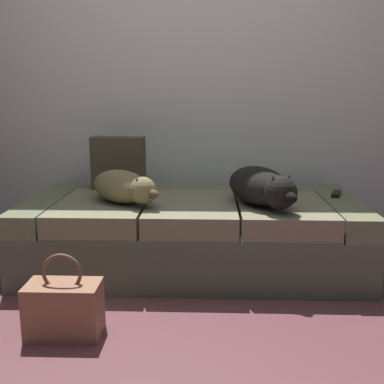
{
  "coord_description": "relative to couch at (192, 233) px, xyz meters",
  "views": [
    {
      "loc": [
        0.09,
        -1.61,
        1.06
      ],
      "look_at": [
        0.0,
        1.05,
        0.48
      ],
      "focal_mm": 43.63,
      "sensor_mm": 36.0,
      "label": 1
    }
  ],
  "objects": [
    {
      "name": "ground_plane",
      "position": [
        0.0,
        -1.1,
        -0.21
      ],
      "size": [
        10.0,
        10.0,
        0.0
      ],
      "primitive_type": "plane",
      "color": "brown"
    },
    {
      "name": "back_wall",
      "position": [
        0.0,
        0.65,
        1.19
      ],
      "size": [
        6.4,
        0.1,
        2.8
      ],
      "primitive_type": "cube",
      "color": "white",
      "rests_on": "ground"
    },
    {
      "name": "couch",
      "position": [
        0.0,
        0.0,
        0.0
      ],
      "size": [
        1.97,
        0.94,
        0.43
      ],
      "color": "#535947",
      "rests_on": "ground"
    },
    {
      "name": "dog_tan",
      "position": [
        -0.38,
        -0.14,
        0.31
      ],
      "size": [
        0.48,
        0.44,
        0.19
      ],
      "color": "olive",
      "rests_on": "couch"
    },
    {
      "name": "dog_dark",
      "position": [
        0.39,
        -0.17,
        0.32
      ],
      "size": [
        0.44,
        0.6,
        0.21
      ],
      "color": "black",
      "rests_on": "couch"
    },
    {
      "name": "tv_remote",
      "position": [
        0.88,
        0.11,
        0.22
      ],
      "size": [
        0.09,
        0.16,
        0.02
      ],
      "primitive_type": "cube",
      "rotation": [
        0.0,
        0.0,
        -0.37
      ],
      "color": "black",
      "rests_on": "couch"
    },
    {
      "name": "throw_pillow",
      "position": [
        -0.49,
        0.27,
        0.38
      ],
      "size": [
        0.35,
        0.14,
        0.34
      ],
      "primitive_type": "cube",
      "rotation": [
        0.0,
        0.0,
        -0.06
      ],
      "color": "#4B452F",
      "rests_on": "couch"
    },
    {
      "name": "handbag",
      "position": [
        -0.53,
        -0.85,
        -0.09
      ],
      "size": [
        0.32,
        0.18,
        0.38
      ],
      "color": "#946348",
      "rests_on": "ground"
    }
  ]
}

